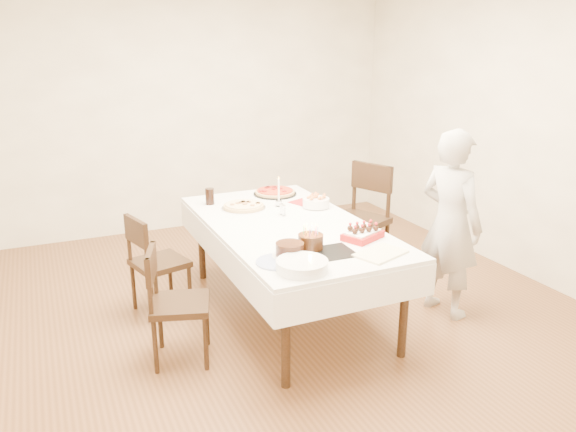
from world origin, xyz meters
name	(u,v)px	position (x,y,z in m)	size (l,w,h in m)	color
floor	(295,309)	(0.00, 0.00, 0.00)	(5.00, 5.00, 0.00)	brown
wall_back	(202,110)	(0.00, 2.50, 1.35)	(4.50, 0.04, 2.70)	white
wall_right	(521,127)	(2.25, 0.00, 1.35)	(0.04, 5.00, 2.70)	white
dining_table	(288,268)	(-0.07, -0.01, 0.38)	(1.14, 2.14, 0.75)	white
chair_right_savory	(356,221)	(0.84, 0.46, 0.51)	(0.52, 0.52, 1.03)	#311D10
chair_left_savory	(160,263)	(-0.99, 0.43, 0.41)	(0.42, 0.42, 0.82)	#311D10
chair_left_dessert	(180,304)	(-1.01, -0.36, 0.41)	(0.42, 0.42, 0.82)	#311D10
person	(450,224)	(1.08, -0.52, 0.74)	(0.54, 0.36, 1.49)	beige
pizza_white	(244,206)	(-0.24, 0.50, 0.77)	(0.37, 0.37, 0.04)	beige
pizza_pepperoni	(275,192)	(0.18, 0.81, 0.77)	(0.39, 0.39, 0.04)	red
red_placemat	(305,202)	(0.31, 0.46, 0.75)	(0.22, 0.22, 0.01)	#B21E1E
pasta_bowl	(316,202)	(0.33, 0.29, 0.79)	(0.23, 0.23, 0.07)	white
taper_candle	(279,191)	(0.06, 0.45, 0.88)	(0.06, 0.06, 0.26)	white
shaker_pair	(284,210)	(-0.02, 0.18, 0.79)	(0.08, 0.08, 0.09)	white
cola_glass	(210,196)	(-0.46, 0.75, 0.82)	(0.08, 0.08, 0.14)	black
layer_cake	(290,250)	(-0.34, -0.66, 0.80)	(0.24, 0.24, 0.10)	black
cake_board	(333,252)	(-0.05, -0.70, 0.75)	(0.28, 0.28, 0.01)	black
birthday_cake	(311,237)	(-0.16, -0.60, 0.84)	(0.17, 0.17, 0.16)	#32180D
strawberry_box	(363,234)	(0.27, -0.55, 0.79)	(0.28, 0.19, 0.07)	#9E1312
box_lid	(380,254)	(0.22, -0.86, 0.75)	(0.34, 0.22, 0.03)	beige
plate_stack	(302,265)	(-0.37, -0.89, 0.78)	(0.32, 0.32, 0.07)	white
china_plate	(278,262)	(-0.45, -0.72, 0.76)	(0.29, 0.29, 0.01)	white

